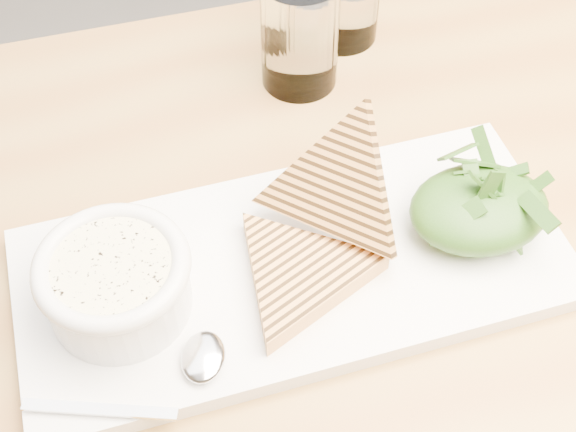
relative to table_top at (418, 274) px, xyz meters
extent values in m
cube|color=olive|center=(0.00, 0.00, 0.00)|extent=(1.17, 0.80, 0.04)
cube|color=white|center=(-0.11, 0.01, 0.03)|extent=(0.45, 0.22, 0.02)
cylinder|color=white|center=(-0.24, 0.01, 0.06)|extent=(0.11, 0.11, 0.04)
cylinder|color=beige|center=(-0.24, 0.01, 0.08)|extent=(0.09, 0.09, 0.01)
torus|color=white|center=(-0.24, 0.01, 0.09)|extent=(0.12, 0.12, 0.01)
ellipsoid|color=black|center=(0.05, 0.01, 0.06)|extent=(0.12, 0.09, 0.04)
ellipsoid|color=silver|center=(-0.19, -0.06, 0.04)|extent=(0.04, 0.05, 0.01)
cube|color=silver|center=(-0.27, -0.08, 0.04)|extent=(0.11, 0.04, 0.00)
cylinder|color=white|center=(-0.04, 0.24, 0.08)|extent=(0.08, 0.08, 0.11)
camera|label=1|loc=(-0.20, -0.35, 0.56)|focal=50.00mm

